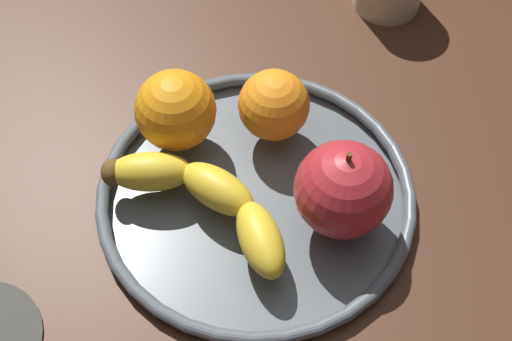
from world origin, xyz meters
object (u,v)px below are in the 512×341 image
apple (343,189)px  orange_center (274,105)px  fruit_bowl (256,195)px  orange_back_right (175,110)px  banana (204,198)px

apple → orange_center: bearing=-2.6°
fruit_bowl → orange_back_right: size_ratio=3.87×
orange_center → banana: bearing=114.0°
fruit_bowl → orange_back_right: orange_back_right is taller
fruit_bowl → apple: apple is taller
orange_center → apple: bearing=177.4°
fruit_bowl → banana: bearing=82.4°
fruit_bowl → banana: 5.59cm
fruit_bowl → apple: (-6.19, -4.66, 5.06)cm
fruit_bowl → orange_back_right: bearing=17.6°
orange_center → fruit_bowl: bearing=134.8°
apple → orange_back_right: size_ratio=1.22×
apple → orange_center: 11.37cm
apple → orange_back_right: 17.04cm
banana → orange_center: bearing=-88.4°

